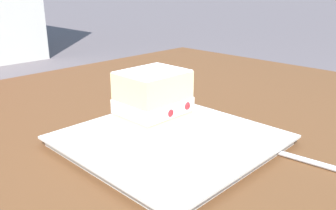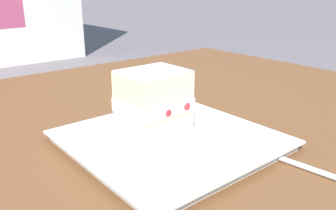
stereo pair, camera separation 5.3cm
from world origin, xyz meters
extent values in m
cylinder|color=brown|center=(-0.63, -0.37, 0.33)|extent=(0.07, 0.07, 0.65)
cube|color=brown|center=(0.00, 0.00, 0.67)|extent=(1.39, 0.86, 0.04)
cube|color=white|center=(0.00, 0.17, 0.70)|extent=(0.28, 0.28, 0.01)
cube|color=white|center=(0.00, 0.17, 0.71)|extent=(0.29, 0.29, 0.00)
cube|color=beige|center=(0.02, 0.16, 0.73)|extent=(0.10, 0.08, 0.04)
cube|color=white|center=(0.02, 0.16, 0.76)|extent=(0.10, 0.08, 0.02)
sphere|color=red|center=(-0.01, 0.19, 0.76)|extent=(0.01, 0.01, 0.01)
sphere|color=red|center=(0.01, 0.12, 0.76)|extent=(0.01, 0.01, 0.01)
sphere|color=red|center=(0.02, 0.19, 0.76)|extent=(0.02, 0.02, 0.02)
sphere|color=red|center=(0.04, 0.12, 0.76)|extent=(0.01, 0.01, 0.01)
cube|color=beige|center=(0.02, 0.16, 0.79)|extent=(0.10, 0.08, 0.04)
cube|color=white|center=(0.02, 0.16, 0.81)|extent=(0.09, 0.08, 0.00)
cylinder|color=silver|center=(-0.09, 0.35, 0.70)|extent=(0.02, 0.14, 0.01)
cube|color=silver|center=(-0.08, 0.27, 0.70)|extent=(0.03, 0.03, 0.01)
camera|label=1|loc=(0.37, 0.53, 0.93)|focal=37.88mm
camera|label=2|loc=(0.33, 0.57, 0.93)|focal=37.88mm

